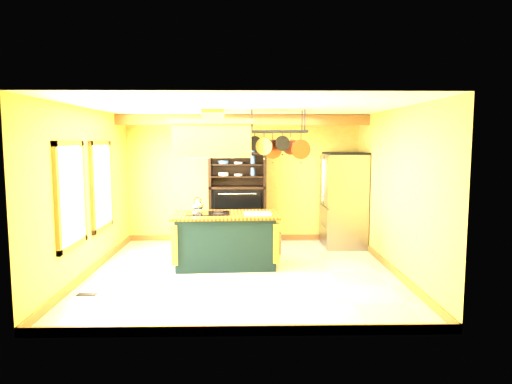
{
  "coord_description": "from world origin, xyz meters",
  "views": [
    {
      "loc": [
        0.07,
        -7.39,
        2.17
      ],
      "look_at": [
        0.23,
        0.3,
        1.31
      ],
      "focal_mm": 32.0,
      "sensor_mm": 36.0,
      "label": 1
    }
  ],
  "objects_px": {
    "pot_rack": "(278,139)",
    "range_hood": "(213,137)",
    "refrigerator": "(343,202)",
    "hutch": "(238,204)",
    "kitchen_island": "(225,239)"
  },
  "relations": [
    {
      "from": "hutch",
      "to": "range_hood",
      "type": "bearing_deg",
      "value": -101.55
    },
    {
      "from": "range_hood",
      "to": "pot_rack",
      "type": "height_order",
      "value": "same"
    },
    {
      "from": "kitchen_island",
      "to": "refrigerator",
      "type": "distance_m",
      "value": 2.83
    },
    {
      "from": "refrigerator",
      "to": "hutch",
      "type": "relative_size",
      "value": 0.89
    },
    {
      "from": "kitchen_island",
      "to": "pot_rack",
      "type": "height_order",
      "value": "pot_rack"
    },
    {
      "from": "kitchen_island",
      "to": "refrigerator",
      "type": "bearing_deg",
      "value": 28.74
    },
    {
      "from": "kitchen_island",
      "to": "range_hood",
      "type": "relative_size",
      "value": 1.36
    },
    {
      "from": "pot_rack",
      "to": "hutch",
      "type": "relative_size",
      "value": 0.5
    },
    {
      "from": "kitchen_island",
      "to": "hutch",
      "type": "relative_size",
      "value": 0.88
    },
    {
      "from": "range_hood",
      "to": "hutch",
      "type": "bearing_deg",
      "value": 78.45
    },
    {
      "from": "kitchen_island",
      "to": "range_hood",
      "type": "bearing_deg",
      "value": 176.96
    },
    {
      "from": "range_hood",
      "to": "refrigerator",
      "type": "distance_m",
      "value": 3.24
    },
    {
      "from": "pot_rack",
      "to": "refrigerator",
      "type": "xyz_separation_m",
      "value": [
        1.46,
        1.48,
        -1.28
      ]
    },
    {
      "from": "pot_rack",
      "to": "range_hood",
      "type": "bearing_deg",
      "value": -180.0
    },
    {
      "from": "kitchen_island",
      "to": "pot_rack",
      "type": "relative_size",
      "value": 1.74
    }
  ]
}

